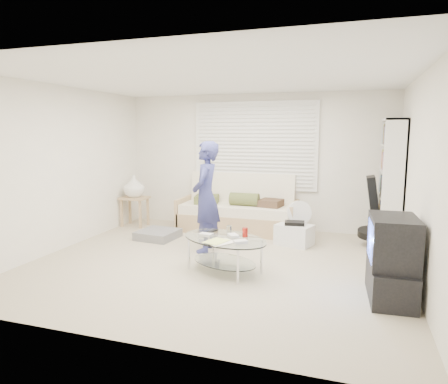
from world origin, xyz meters
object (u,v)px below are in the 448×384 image
(tv_unit, at_px, (392,260))
(coffee_table, at_px, (225,244))
(futon_sofa, at_px, (238,212))
(bookshelf, at_px, (390,184))

(tv_unit, distance_m, coffee_table, 2.00)
(futon_sofa, height_order, tv_unit, futon_sofa)
(futon_sofa, relative_size, bookshelf, 1.07)
(futon_sofa, bearing_deg, tv_unit, -45.17)
(bookshelf, bearing_deg, futon_sofa, 173.74)
(coffee_table, bearing_deg, futon_sofa, 101.58)
(bookshelf, height_order, coffee_table, bookshelf)
(futon_sofa, xyz_separation_m, bookshelf, (2.54, -0.28, 0.66))
(bookshelf, distance_m, tv_unit, 2.23)
(futon_sofa, bearing_deg, bookshelf, -6.26)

